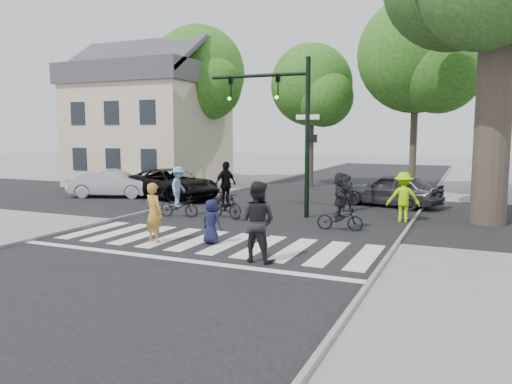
{
  "coord_description": "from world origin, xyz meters",
  "views": [
    {
      "loc": [
        6.98,
        -11.76,
        3.24
      ],
      "look_at": [
        0.5,
        3.0,
        1.3
      ],
      "focal_mm": 35.0,
      "sensor_mm": 36.0,
      "label": 1
    }
  ],
  "objects_px": {
    "car_suv": "(172,184)",
    "car_grey": "(391,190)",
    "pedestrian_child": "(211,222)",
    "pedestrian_woman": "(154,213)",
    "car_silver": "(112,183)",
    "cyclist_left": "(179,195)",
    "cyclist_mid": "(226,195)",
    "cyclist_right": "(340,205)",
    "pedestrian_adult": "(257,222)",
    "traffic_signal": "(286,115)"
  },
  "relations": [
    {
      "from": "car_suv",
      "to": "car_grey",
      "type": "xyz_separation_m",
      "value": [
        10.18,
        1.78,
        0.0
      ]
    },
    {
      "from": "pedestrian_child",
      "to": "car_grey",
      "type": "xyz_separation_m",
      "value": [
        3.63,
        9.7,
        0.08
      ]
    },
    {
      "from": "pedestrian_woman",
      "to": "car_silver",
      "type": "distance_m",
      "value": 11.14
    },
    {
      "from": "cyclist_left",
      "to": "car_silver",
      "type": "bearing_deg",
      "value": 149.45
    },
    {
      "from": "cyclist_mid",
      "to": "car_grey",
      "type": "xyz_separation_m",
      "value": [
        5.22,
        5.69,
        -0.15
      ]
    },
    {
      "from": "pedestrian_woman",
      "to": "car_suv",
      "type": "distance_m",
      "value": 9.8
    },
    {
      "from": "pedestrian_child",
      "to": "car_suv",
      "type": "height_order",
      "value": "car_suv"
    },
    {
      "from": "cyclist_right",
      "to": "car_grey",
      "type": "xyz_separation_m",
      "value": [
        0.7,
        6.24,
        -0.13
      ]
    },
    {
      "from": "pedestrian_adult",
      "to": "pedestrian_child",
      "type": "bearing_deg",
      "value": -30.42
    },
    {
      "from": "cyclist_left",
      "to": "pedestrian_adult",
      "type": "bearing_deg",
      "value": -42.07
    },
    {
      "from": "pedestrian_child",
      "to": "cyclist_left",
      "type": "height_order",
      "value": "cyclist_left"
    },
    {
      "from": "car_suv",
      "to": "pedestrian_woman",
      "type": "bearing_deg",
      "value": -131.16
    },
    {
      "from": "pedestrian_adult",
      "to": "cyclist_mid",
      "type": "height_order",
      "value": "cyclist_mid"
    },
    {
      "from": "car_suv",
      "to": "car_grey",
      "type": "relative_size",
      "value": 1.22
    },
    {
      "from": "pedestrian_woman",
      "to": "pedestrian_adult",
      "type": "bearing_deg",
      "value": -176.4
    },
    {
      "from": "traffic_signal",
      "to": "cyclist_right",
      "type": "relative_size",
      "value": 3.1
    },
    {
      "from": "car_suv",
      "to": "car_grey",
      "type": "distance_m",
      "value": 10.34
    },
    {
      "from": "car_suv",
      "to": "car_silver",
      "type": "bearing_deg",
      "value": 121.39
    },
    {
      "from": "pedestrian_woman",
      "to": "cyclist_right",
      "type": "bearing_deg",
      "value": -123.25
    },
    {
      "from": "car_suv",
      "to": "car_grey",
      "type": "height_order",
      "value": "car_grey"
    },
    {
      "from": "cyclist_left",
      "to": "pedestrian_child",
      "type": "bearing_deg",
      "value": -46.52
    },
    {
      "from": "car_silver",
      "to": "car_suv",
      "type": "bearing_deg",
      "value": -96.62
    },
    {
      "from": "pedestrian_child",
      "to": "pedestrian_adult",
      "type": "height_order",
      "value": "pedestrian_adult"
    },
    {
      "from": "pedestrian_adult",
      "to": "cyclist_left",
      "type": "xyz_separation_m",
      "value": [
        -5.39,
        4.87,
        -0.18
      ]
    },
    {
      "from": "pedestrian_woman",
      "to": "car_silver",
      "type": "relative_size",
      "value": 0.42
    },
    {
      "from": "cyclist_right",
      "to": "traffic_signal",
      "type": "bearing_deg",
      "value": 143.46
    },
    {
      "from": "car_silver",
      "to": "pedestrian_adult",
      "type": "bearing_deg",
      "value": -145.67
    },
    {
      "from": "cyclist_mid",
      "to": "car_grey",
      "type": "relative_size",
      "value": 0.5
    },
    {
      "from": "cyclist_left",
      "to": "car_grey",
      "type": "height_order",
      "value": "cyclist_left"
    },
    {
      "from": "pedestrian_woman",
      "to": "car_suv",
      "type": "relative_size",
      "value": 0.34
    },
    {
      "from": "cyclist_mid",
      "to": "cyclist_left",
      "type": "bearing_deg",
      "value": -165.95
    },
    {
      "from": "car_suv",
      "to": "car_grey",
      "type": "bearing_deg",
      "value": -61.45
    },
    {
      "from": "car_silver",
      "to": "pedestrian_woman",
      "type": "bearing_deg",
      "value": -153.61
    },
    {
      "from": "cyclist_right",
      "to": "car_silver",
      "type": "bearing_deg",
      "value": 163.24
    },
    {
      "from": "cyclist_left",
      "to": "car_suv",
      "type": "distance_m",
      "value": 5.4
    },
    {
      "from": "car_silver",
      "to": "car_grey",
      "type": "distance_m",
      "value": 13.47
    },
    {
      "from": "pedestrian_child",
      "to": "traffic_signal",
      "type": "bearing_deg",
      "value": -83.02
    },
    {
      "from": "pedestrian_adult",
      "to": "cyclist_right",
      "type": "xyz_separation_m",
      "value": [
        0.92,
        4.77,
        -0.16
      ]
    },
    {
      "from": "pedestrian_adult",
      "to": "cyclist_left",
      "type": "distance_m",
      "value": 7.27
    },
    {
      "from": "cyclist_right",
      "to": "car_grey",
      "type": "relative_size",
      "value": 0.45
    },
    {
      "from": "car_grey",
      "to": "cyclist_right",
      "type": "bearing_deg",
      "value": 8.68
    },
    {
      "from": "cyclist_right",
      "to": "car_grey",
      "type": "bearing_deg",
      "value": 83.59
    },
    {
      "from": "pedestrian_woman",
      "to": "car_grey",
      "type": "relative_size",
      "value": 0.41
    },
    {
      "from": "pedestrian_woman",
      "to": "car_suv",
      "type": "xyz_separation_m",
      "value": [
        -4.92,
        8.47,
        -0.16
      ]
    },
    {
      "from": "cyclist_right",
      "to": "car_grey",
      "type": "height_order",
      "value": "cyclist_right"
    },
    {
      "from": "traffic_signal",
      "to": "pedestrian_child",
      "type": "bearing_deg",
      "value": -93.11
    },
    {
      "from": "pedestrian_adult",
      "to": "car_silver",
      "type": "bearing_deg",
      "value": -33.81
    },
    {
      "from": "pedestrian_child",
      "to": "cyclist_mid",
      "type": "relative_size",
      "value": 0.61
    },
    {
      "from": "pedestrian_child",
      "to": "car_grey",
      "type": "relative_size",
      "value": 0.3
    },
    {
      "from": "cyclist_left",
      "to": "cyclist_mid",
      "type": "relative_size",
      "value": 0.9
    }
  ]
}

